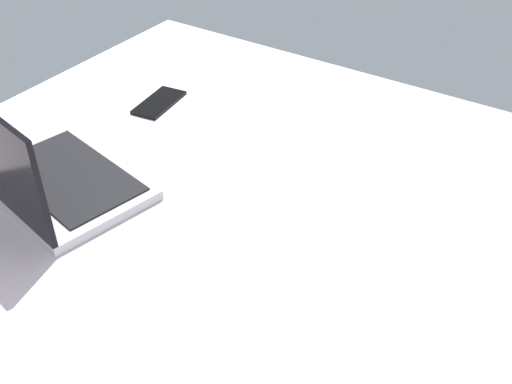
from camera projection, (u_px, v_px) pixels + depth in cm
name	position (u px, v px, depth cm)	size (l,w,h in cm)	color
bed_mattress	(315.00, 308.00, 108.18)	(180.00, 140.00, 18.00)	silver
laptop	(45.00, 176.00, 116.48)	(37.07, 29.37, 23.00)	#B7BABC
cell_phone	(159.00, 103.00, 147.01)	(6.80, 14.00, 0.80)	black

